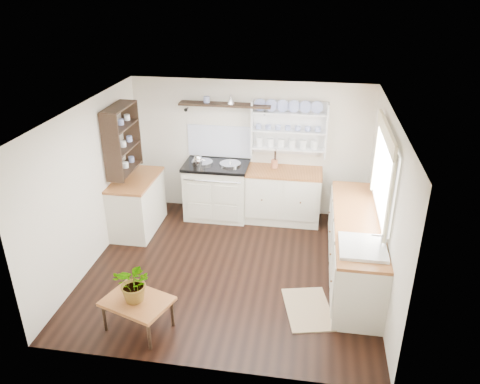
# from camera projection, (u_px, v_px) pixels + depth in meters

# --- Properties ---
(floor) EXTENTS (4.00, 3.80, 0.01)m
(floor) POSITION_uv_depth(u_px,v_px,m) (231.00, 268.00, 6.72)
(floor) COLOR black
(floor) RESTS_ON ground
(wall_back) EXTENTS (4.00, 0.02, 2.30)m
(wall_back) POSITION_uv_depth(u_px,v_px,m) (250.00, 148.00, 7.93)
(wall_back) COLOR silver
(wall_back) RESTS_ON ground
(wall_right) EXTENTS (0.02, 3.80, 2.30)m
(wall_right) POSITION_uv_depth(u_px,v_px,m) (385.00, 207.00, 5.94)
(wall_right) COLOR silver
(wall_right) RESTS_ON ground
(wall_left) EXTENTS (0.02, 3.80, 2.30)m
(wall_left) POSITION_uv_depth(u_px,v_px,m) (89.00, 186.00, 6.52)
(wall_left) COLOR silver
(wall_left) RESTS_ON ground
(ceiling) EXTENTS (4.00, 3.80, 0.01)m
(ceiling) POSITION_uv_depth(u_px,v_px,m) (229.00, 112.00, 5.74)
(ceiling) COLOR white
(ceiling) RESTS_ON wall_back
(window) EXTENTS (0.08, 1.55, 1.22)m
(window) POSITION_uv_depth(u_px,v_px,m) (384.00, 172.00, 5.91)
(window) COLOR white
(window) RESTS_ON wall_right
(aga_cooker) EXTENTS (1.08, 0.75, 0.99)m
(aga_cooker) POSITION_uv_depth(u_px,v_px,m) (217.00, 190.00, 7.99)
(aga_cooker) COLOR beige
(aga_cooker) RESTS_ON floor
(back_cabinets) EXTENTS (1.27, 0.63, 0.90)m
(back_cabinets) POSITION_uv_depth(u_px,v_px,m) (282.00, 195.00, 7.87)
(back_cabinets) COLOR silver
(back_cabinets) RESTS_ON floor
(right_cabinets) EXTENTS (0.62, 2.43, 0.90)m
(right_cabinets) POSITION_uv_depth(u_px,v_px,m) (355.00, 247.00, 6.37)
(right_cabinets) COLOR silver
(right_cabinets) RESTS_ON floor
(belfast_sink) EXTENTS (0.55, 0.60, 0.45)m
(belfast_sink) POSITION_uv_depth(u_px,v_px,m) (362.00, 256.00, 5.55)
(belfast_sink) COLOR white
(belfast_sink) RESTS_ON right_cabinets
(left_cabinets) EXTENTS (0.62, 1.13, 0.90)m
(left_cabinets) POSITION_uv_depth(u_px,v_px,m) (137.00, 203.00, 7.57)
(left_cabinets) COLOR silver
(left_cabinets) RESTS_ON floor
(plate_rack) EXTENTS (1.20, 0.22, 0.90)m
(plate_rack) POSITION_uv_depth(u_px,v_px,m) (289.00, 128.00, 7.63)
(plate_rack) COLOR white
(plate_rack) RESTS_ON wall_back
(high_shelf) EXTENTS (1.50, 0.29, 0.16)m
(high_shelf) POSITION_uv_depth(u_px,v_px,m) (225.00, 105.00, 7.55)
(high_shelf) COLOR black
(high_shelf) RESTS_ON wall_back
(left_shelving) EXTENTS (0.28, 0.80, 1.05)m
(left_shelving) POSITION_uv_depth(u_px,v_px,m) (122.00, 139.00, 7.13)
(left_shelving) COLOR black
(left_shelving) RESTS_ON wall_left
(kettle) EXTENTS (0.17, 0.17, 0.21)m
(kettle) POSITION_uv_depth(u_px,v_px,m) (198.00, 161.00, 7.69)
(kettle) COLOR silver
(kettle) RESTS_ON aga_cooker
(utensil_crock) EXTENTS (0.12, 0.12, 0.13)m
(utensil_crock) POSITION_uv_depth(u_px,v_px,m) (274.00, 164.00, 7.74)
(utensil_crock) COLOR #AA603E
(utensil_crock) RESTS_ON back_cabinets
(center_table) EXTENTS (0.89, 0.76, 0.41)m
(center_table) POSITION_uv_depth(u_px,v_px,m) (137.00, 303.00, 5.44)
(center_table) COLOR brown
(center_table) RESTS_ON floor
(potted_plant) EXTENTS (0.51, 0.46, 0.48)m
(potted_plant) POSITION_uv_depth(u_px,v_px,m) (135.00, 283.00, 5.31)
(potted_plant) COLOR #3F7233
(potted_plant) RESTS_ON center_table
(floor_rug) EXTENTS (0.73, 0.95, 0.02)m
(floor_rug) POSITION_uv_depth(u_px,v_px,m) (308.00, 309.00, 5.89)
(floor_rug) COLOR #9B7F5A
(floor_rug) RESTS_ON floor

